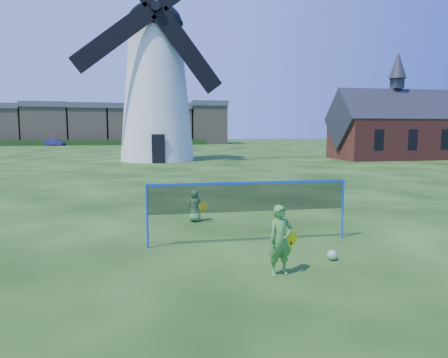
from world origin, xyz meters
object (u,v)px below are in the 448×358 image
chapel (395,129)px  player_boy (195,206)px  player_girl (281,240)px  play_ball (332,255)px  car_right (54,142)px  badminton_net (249,198)px  windmill (156,83)px

chapel → player_boy: 32.26m
chapel → player_girl: (-20.83, -28.51, -2.14)m
player_boy → play_ball: 5.00m
car_right → chapel: bearing=-117.9°
chapel → player_boy: size_ratio=11.95×
chapel → play_ball: bearing=-124.9°
chapel → play_ball: 34.08m
badminton_net → player_boy: bearing=111.7°
player_boy → car_right: 65.93m
player_boy → play_ball: bearing=140.2°
chapel → car_right: chapel is taller
chapel → badminton_net: 33.54m
player_girl → play_ball: (1.40, 0.65, -0.58)m
player_girl → player_boy: player_girl is taller
windmill → car_right: (-16.84, 38.00, -6.41)m
player_boy → player_girl: bearing=122.6°
badminton_net → player_girl: 2.36m
windmill → player_girl: bearing=-87.0°
windmill → play_ball: 30.85m
chapel → play_ball: chapel is taller
windmill → chapel: size_ratio=1.67×
badminton_net → play_ball: 2.43m
windmill → player_girl: (1.61, -30.57, -6.29)m
windmill → player_boy: bearing=-88.9°
windmill → play_ball: size_ratio=89.92×
player_boy → car_right: size_ratio=0.29×
badminton_net → play_ball: badminton_net is taller
player_girl → play_ball: 1.65m
player_girl → chapel: bearing=41.8°
windmill → chapel: 22.92m
player_girl → car_right: player_girl is taller
windmill → car_right: 42.05m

